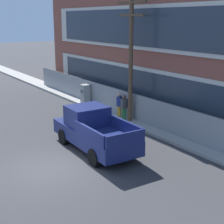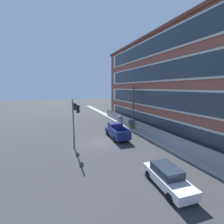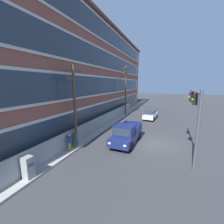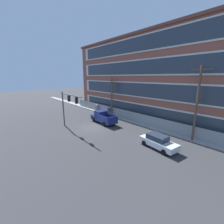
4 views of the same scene
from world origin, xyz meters
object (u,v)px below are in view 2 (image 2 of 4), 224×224
object	(u,v)px
traffic_signal_mast	(75,112)
pedestrian_by_fence	(131,124)
pickup_truck_navy	(117,131)
pedestrian_near_cabinet	(130,123)
sedan_white	(167,177)
utility_pole_near_corner	(133,106)
electrical_cabinet	(119,120)

from	to	relation	value
traffic_signal_mast	pedestrian_by_fence	size ratio (longest dim) A/B	3.71
pickup_truck_navy	pedestrian_near_cabinet	distance (m)	5.55
pedestrian_near_cabinet	pedestrian_by_fence	world-z (taller)	same
pedestrian_by_fence	sedan_white	bearing A→B (deg)	-18.90
utility_pole_near_corner	pedestrian_by_fence	world-z (taller)	utility_pole_near_corner
utility_pole_near_corner	pedestrian_near_cabinet	xyz separation A→B (m)	(-1.10, -0.05, -3.30)
traffic_signal_mast	electrical_cabinet	distance (m)	12.44
utility_pole_near_corner	pedestrian_near_cabinet	size ratio (longest dim) A/B	4.51
utility_pole_near_corner	traffic_signal_mast	bearing A→B (deg)	-81.14
pickup_truck_navy	utility_pole_near_corner	bearing A→B (deg)	121.81
pickup_truck_navy	utility_pole_near_corner	distance (m)	5.93
traffic_signal_mast	utility_pole_near_corner	xyz separation A→B (m)	(-1.55, 9.95, 0.23)
utility_pole_near_corner	electrical_cabinet	distance (m)	6.38
sedan_white	electrical_cabinet	bearing A→B (deg)	165.55
utility_pole_near_corner	electrical_cabinet	size ratio (longest dim) A/B	4.87
pickup_truck_navy	pedestrian_near_cabinet	size ratio (longest dim) A/B	3.25
sedan_white	utility_pole_near_corner	size ratio (longest dim) A/B	0.59
pickup_truck_navy	pedestrian_by_fence	size ratio (longest dim) A/B	3.25
pickup_truck_navy	pedestrian_near_cabinet	bearing A→B (deg)	131.77
traffic_signal_mast	sedan_white	distance (m)	13.92
pedestrian_by_fence	traffic_signal_mast	bearing A→B (deg)	-78.66
traffic_signal_mast	pickup_truck_navy	xyz separation A→B (m)	(1.05, 5.76, -3.08)
pickup_truck_navy	electrical_cabinet	xyz separation A→B (m)	(-7.94, 4.06, -0.18)
traffic_signal_mast	pedestrian_near_cabinet	size ratio (longest dim) A/B	3.71
pickup_truck_navy	electrical_cabinet	size ratio (longest dim) A/B	3.51
pickup_truck_navy	sedan_white	world-z (taller)	pickup_truck_navy
utility_pole_near_corner	pedestrian_by_fence	bearing A→B (deg)	-160.08
sedan_white	pedestrian_near_cabinet	bearing A→B (deg)	161.54
utility_pole_near_corner	pickup_truck_navy	bearing A→B (deg)	-58.19
pedestrian_by_fence	pedestrian_near_cabinet	bearing A→B (deg)	171.46
electrical_cabinet	pedestrian_near_cabinet	bearing A→B (deg)	0.99
pedestrian_near_cabinet	pedestrian_by_fence	bearing A→B (deg)	-8.54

